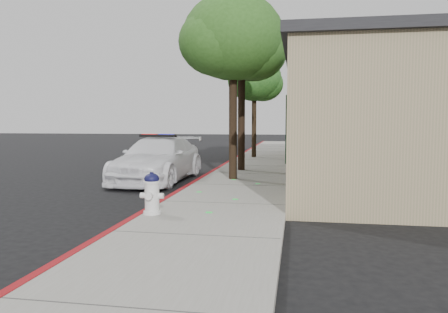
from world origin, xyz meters
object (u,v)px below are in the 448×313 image
(street_tree_mid, at_px, (242,46))
(street_tree_far, at_px, (255,81))
(police_car, at_px, (158,159))
(street_tree_near, at_px, (233,41))
(clapboard_building, at_px, (374,122))
(fire_hydrant, at_px, (152,193))

(street_tree_mid, xyz_separation_m, street_tree_far, (-0.09, 6.35, -0.77))
(police_car, distance_m, street_tree_far, 10.15)
(police_car, xyz_separation_m, street_tree_near, (2.74, -0.07, 4.08))
(clapboard_building, relative_size, street_tree_far, 3.69)
(street_tree_mid, height_order, street_tree_far, street_tree_mid)
(street_tree_near, bearing_deg, fire_hydrant, -98.55)
(clapboard_building, bearing_deg, street_tree_far, 140.72)
(clapboard_building, height_order, fire_hydrant, clapboard_building)
(fire_hydrant, height_order, street_tree_far, street_tree_far)
(fire_hydrant, bearing_deg, street_tree_mid, 82.83)
(clapboard_building, relative_size, street_tree_near, 3.30)
(street_tree_near, xyz_separation_m, street_tree_far, (-0.16, 9.19, -0.47))
(clapboard_building, relative_size, police_car, 3.80)
(police_car, bearing_deg, clapboard_building, 30.23)
(street_tree_mid, bearing_deg, clapboard_building, 17.60)
(clapboard_building, relative_size, fire_hydrant, 22.92)
(fire_hydrant, height_order, street_tree_near, street_tree_near)
(street_tree_mid, bearing_deg, fire_hydrant, -95.33)
(street_tree_far, bearing_deg, street_tree_mid, -89.18)
(police_car, xyz_separation_m, fire_hydrant, (1.85, -5.98, -0.19))
(street_tree_near, bearing_deg, street_tree_mid, 91.44)
(street_tree_mid, distance_m, street_tree_far, 6.39)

